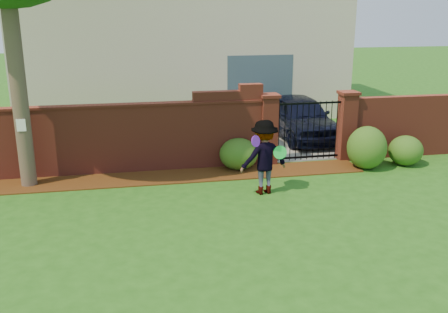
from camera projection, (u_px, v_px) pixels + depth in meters
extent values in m
cube|color=#235916|center=(202.00, 234.00, 9.53)|extent=(80.00, 80.00, 0.01)
cube|color=#3D200B|center=(143.00, 179.00, 12.49)|extent=(11.10, 1.08, 0.03)
cube|color=maroon|center=(91.00, 141.00, 12.65)|extent=(8.70, 0.25, 1.70)
cube|color=maroon|center=(228.00, 97.00, 13.00)|extent=(1.80, 0.25, 0.30)
cube|color=maroon|center=(251.00, 87.00, 13.05)|extent=(0.60, 0.25, 0.16)
cube|color=maroon|center=(89.00, 106.00, 12.40)|extent=(8.70, 0.31, 0.06)
cube|color=maroon|center=(413.00, 126.00, 14.26)|extent=(4.00, 0.25, 1.70)
cube|color=maroon|center=(268.00, 131.00, 13.48)|extent=(0.42, 0.42, 1.80)
cube|color=maroon|center=(269.00, 96.00, 13.21)|extent=(0.50, 0.50, 0.08)
cube|color=maroon|center=(346.00, 127.00, 13.88)|extent=(0.42, 0.42, 1.80)
cube|color=maroon|center=(349.00, 93.00, 13.61)|extent=(0.50, 0.50, 0.08)
cylinder|color=black|center=(279.00, 132.00, 13.54)|extent=(0.02, 0.02, 1.60)
cylinder|color=black|center=(285.00, 132.00, 13.57)|extent=(0.02, 0.02, 1.60)
cylinder|color=black|center=(291.00, 132.00, 13.60)|extent=(0.02, 0.02, 1.60)
cylinder|color=black|center=(296.00, 131.00, 13.63)|extent=(0.02, 0.02, 1.60)
cylinder|color=black|center=(302.00, 131.00, 13.66)|extent=(0.02, 0.02, 1.60)
cylinder|color=black|center=(308.00, 131.00, 13.69)|extent=(0.02, 0.02, 1.60)
cylinder|color=black|center=(314.00, 131.00, 13.72)|extent=(0.02, 0.02, 1.60)
cylinder|color=black|center=(319.00, 130.00, 13.75)|extent=(0.02, 0.02, 1.60)
cylinder|color=black|center=(325.00, 130.00, 13.78)|extent=(0.02, 0.02, 1.60)
cylinder|color=black|center=(331.00, 130.00, 13.81)|extent=(0.02, 0.02, 1.60)
cylinder|color=black|center=(336.00, 129.00, 13.84)|extent=(0.02, 0.02, 1.60)
cube|color=black|center=(307.00, 157.00, 13.90)|extent=(1.78, 0.03, 0.05)
cube|color=black|center=(309.00, 103.00, 13.48)|extent=(1.78, 0.03, 0.05)
cube|color=gray|center=(267.00, 128.00, 17.70)|extent=(3.20, 8.00, 0.01)
cube|color=beige|center=(180.00, 34.00, 20.14)|extent=(12.00, 6.00, 6.00)
cube|color=#384C5B|center=(260.00, 89.00, 18.34)|extent=(2.40, 0.12, 2.40)
imported|color=black|center=(303.00, 118.00, 15.99)|extent=(1.73, 4.04, 1.36)
cylinder|color=#48392C|center=(12.00, 33.00, 11.07)|extent=(0.36, 0.36, 7.00)
cube|color=white|center=(21.00, 125.00, 11.46)|extent=(0.20, 0.01, 0.28)
ellipsoid|color=#215318|center=(239.00, 154.00, 13.15)|extent=(1.00, 1.00, 0.82)
ellipsoid|color=#215318|center=(367.00, 148.00, 13.16)|extent=(1.02, 1.02, 1.12)
ellipsoid|color=#215318|center=(406.00, 150.00, 13.50)|extent=(0.89, 0.89, 0.79)
imported|color=gray|center=(264.00, 158.00, 11.32)|extent=(1.17, 0.78, 1.68)
cylinder|color=purple|center=(256.00, 141.00, 10.82)|extent=(0.25, 0.20, 0.25)
cylinder|color=#1CD444|center=(280.00, 152.00, 11.22)|extent=(0.31, 0.10, 0.30)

